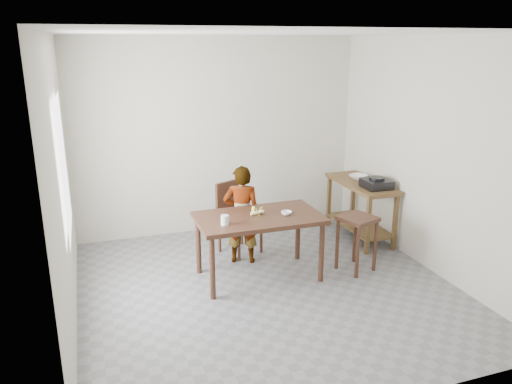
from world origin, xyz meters
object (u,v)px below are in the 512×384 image
object	(u,v)px
dining_table	(259,247)
stool	(356,243)
child	(242,215)
dining_chair	(240,219)
prep_counter	(360,210)

from	to	relation	value
dining_table	stool	size ratio (longest dim) A/B	2.09
dining_table	child	xyz separation A→B (m)	(-0.05, 0.47, 0.24)
dining_chair	stool	world-z (taller)	dining_chair
child	stool	distance (m)	1.41
prep_counter	dining_chair	bearing A→B (deg)	178.30
dining_table	prep_counter	size ratio (longest dim) A/B	1.17
child	dining_chair	xyz separation A→B (m)	(0.07, 0.28, -0.15)
dining_table	child	distance (m)	0.53
dining_chair	prep_counter	bearing A→B (deg)	-25.84
prep_counter	dining_table	bearing A→B (deg)	-157.85
stool	dining_chair	bearing A→B (deg)	140.49
stool	prep_counter	bearing A→B (deg)	57.57
prep_counter	child	world-z (taller)	child
prep_counter	stool	distance (m)	1.06
child	dining_table	bearing A→B (deg)	117.55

